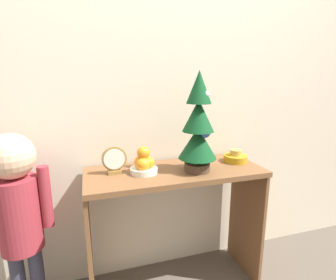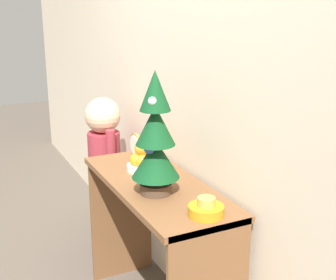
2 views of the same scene
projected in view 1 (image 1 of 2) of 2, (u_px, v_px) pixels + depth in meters
name	position (u px, v px, depth m)	size (l,w,h in m)	color
back_wall	(163.00, 88.00, 1.67)	(7.00, 0.05, 2.50)	beige
console_table	(175.00, 201.00, 1.58)	(1.04, 0.42, 0.79)	brown
mini_tree	(198.00, 126.00, 1.46)	(0.22, 0.22, 0.57)	#4C3828
fruit_bowl	(144.00, 164.00, 1.47)	(0.16, 0.16, 0.16)	silver
singing_bowl	(236.00, 157.00, 1.68)	(0.15, 0.15, 0.08)	#B78419
desk_clock	(114.00, 161.00, 1.45)	(0.14, 0.04, 0.16)	olive
child_figure	(18.00, 205.00, 1.33)	(0.33, 0.23, 1.06)	#38384C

